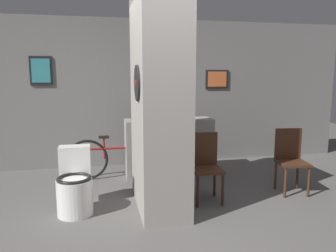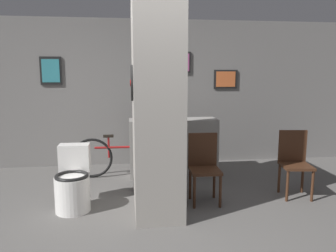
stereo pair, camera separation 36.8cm
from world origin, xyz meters
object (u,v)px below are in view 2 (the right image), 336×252
chair_near_pillar (204,165)px  bottle_tall (163,112)px  chair_by_doorway (294,160)px  bicycle (126,156)px  toilet (73,184)px

chair_near_pillar → bottle_tall: (-0.39, 1.22, 0.55)m
chair_near_pillar → chair_by_doorway: size_ratio=1.00×
bicycle → bottle_tall: size_ratio=5.55×
bottle_tall → chair_near_pillar: bearing=-72.1°
chair_by_doorway → bottle_tall: bearing=152.5°
chair_by_doorway → bicycle: chair_by_doorway is taller
chair_by_doorway → bottle_tall: size_ratio=2.90×
toilet → chair_near_pillar: size_ratio=0.87×
chair_near_pillar → bicycle: bearing=132.6°
bicycle → chair_by_doorway: bearing=-25.9°
toilet → bottle_tall: (1.26, 1.28, 0.72)m
chair_by_doorway → bicycle: size_ratio=0.52×
toilet → chair_near_pillar: (1.65, 0.06, 0.17)m
toilet → chair_near_pillar: 1.66m
chair_near_pillar → bottle_tall: bearing=109.5°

